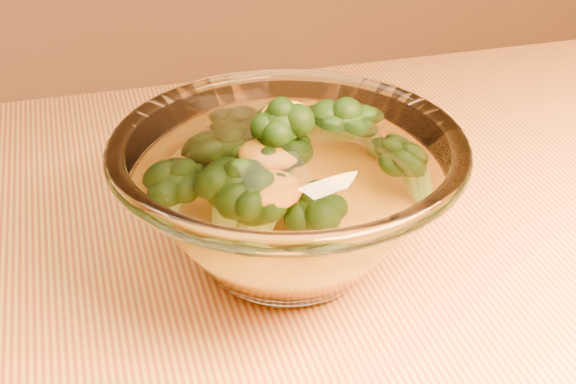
{
  "coord_description": "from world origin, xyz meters",
  "views": [
    {
      "loc": [
        -0.11,
        -0.38,
        1.09
      ],
      "look_at": [
        0.02,
        0.06,
        0.81
      ],
      "focal_mm": 50.0,
      "sensor_mm": 36.0,
      "label": 1
    }
  ],
  "objects": [
    {
      "name": "broccoli_heap",
      "position": [
        0.02,
        0.07,
        0.82
      ],
      "size": [
        0.17,
        0.15,
        0.08
      ],
      "color": "black",
      "rests_on": "cheese_sauce"
    },
    {
      "name": "glass_bowl",
      "position": [
        0.02,
        0.06,
        0.81
      ],
      "size": [
        0.24,
        0.24,
        0.11
      ],
      "color": "white",
      "rests_on": "table"
    },
    {
      "name": "cheese_sauce",
      "position": [
        0.02,
        0.06,
        0.78
      ],
      "size": [
        0.13,
        0.13,
        0.04
      ],
      "primitive_type": "ellipsoid",
      "color": "orange",
      "rests_on": "glass_bowl"
    }
  ]
}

